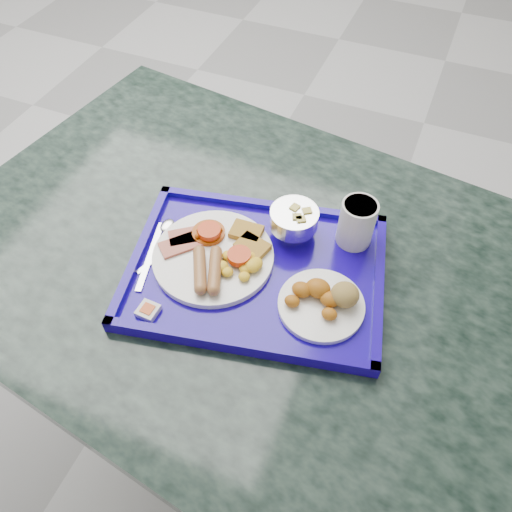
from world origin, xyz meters
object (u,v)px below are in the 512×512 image
at_px(tray, 256,271).
at_px(juice_cup, 357,222).
at_px(bread_plate, 325,300).
at_px(fruit_bowl, 294,219).
at_px(table, 258,318).
at_px(main_plate, 217,255).

distance_m(tray, juice_cup, 0.22).
xyz_separation_m(bread_plate, fruit_bowl, (-0.11, 0.14, 0.03)).
xyz_separation_m(tray, bread_plate, (0.14, -0.03, 0.02)).
relative_size(tray, bread_plate, 3.47).
height_order(table, fruit_bowl, fruit_bowl).
relative_size(bread_plate, juice_cup, 1.59).
bearing_deg(main_plate, bread_plate, -5.44).
relative_size(table, main_plate, 6.14).
bearing_deg(fruit_bowl, main_plate, -133.84).
xyz_separation_m(main_plate, juice_cup, (0.23, 0.15, 0.04)).
distance_m(tray, fruit_bowl, 0.13).
bearing_deg(tray, fruit_bowl, 73.06).
bearing_deg(juice_cup, main_plate, -146.69).
bearing_deg(main_plate, tray, 4.59).
relative_size(table, tray, 2.65).
bearing_deg(fruit_bowl, tray, -106.94).
xyz_separation_m(table, bread_plate, (0.15, -0.06, 0.24)).
distance_m(table, juice_cup, 0.34).
xyz_separation_m(table, fruit_bowl, (0.04, 0.08, 0.27)).
distance_m(bread_plate, fruit_bowl, 0.18).
bearing_deg(bread_plate, fruit_bowl, 128.31).
height_order(table, tray, tray).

